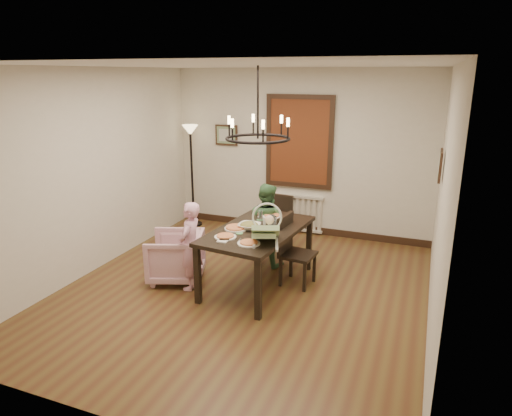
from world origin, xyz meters
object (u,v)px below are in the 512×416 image
Objects in this scene: chair_right at (298,251)px; drinking_glass at (274,222)px; chair_far at (276,225)px; seated_man at (266,231)px; dining_table at (258,235)px; armchair at (176,257)px; baby_bouncer at (266,230)px; floor_lamp at (192,177)px; elderly_woman at (191,253)px.

drinking_glass is at bearing 107.99° from chair_right.
seated_man is at bearing -84.54° from chair_far.
armchair is (-1.10, -0.24, -0.37)m from dining_table.
baby_bouncer is at bearing -52.31° from dining_table.
dining_table is 2.45× the size of armchair.
baby_bouncer is (0.42, -1.15, 0.45)m from seated_man.
floor_lamp reaches higher than seated_man.
seated_man is at bearing -32.84° from floor_lamp.
chair_right is 0.98× the size of elderly_woman.
armchair is 1.43× the size of baby_bouncer.
seated_man is 0.56× the size of floor_lamp.
floor_lamp reaches higher than baby_bouncer.
seated_man is (0.00, -0.47, 0.05)m from chair_far.
seated_man reaches higher than drinking_glass.
floor_lamp reaches higher than drinking_glass.
chair_far reaches higher than armchair.
armchair is 1.52m from baby_bouncer.
seated_man is at bearing 59.29° from chair_right.
chair_right reaches higher than drinking_glass.
drinking_glass is at bearing 80.23° from baby_bouncer.
floor_lamp is (-1.86, 0.73, 0.45)m from chair_far.
armchair is 0.75× the size of elderly_woman.
armchair is at bearing 113.20° from chair_right.
chair_far is 1.14m from drinking_glass.
drinking_glass reaches higher than armchair.
armchair is at bearing -67.08° from floor_lamp.
chair_right reaches higher than armchair.
dining_table is at bearing 121.41° from chair_right.
elderly_woman is (0.32, -0.15, 0.15)m from armchair.
chair_far is 1.71m from armchair.
baby_bouncer is at bearing 120.81° from seated_man.
seated_man reaches higher than chair_right.
floor_lamp is (-1.86, 1.20, 0.40)m from seated_man.
dining_table is 0.58m from chair_right.
elderly_woman is 0.54× the size of floor_lamp.
seated_man is 1.98× the size of baby_bouncer.
dining_table is 2.78m from floor_lamp.
floor_lamp reaches higher than armchair.
elderly_woman is (-1.26, -0.61, 0.01)m from chair_right.
floor_lamp reaches higher than chair_right.
armchair is at bearing 55.83° from seated_man.
chair_far is at bearing 107.03° from drinking_glass.
chair_far is 1.24× the size of armchair.
elderly_woman is (-0.63, -1.56, 0.03)m from chair_far.
drinking_glass is at bearing 130.51° from seated_man.
seated_man is (-0.63, 0.49, 0.03)m from chair_right.
armchair is 0.72× the size of seated_man.
baby_bouncer reaches higher than seated_man.
chair_far is at bearing -21.52° from floor_lamp.
baby_bouncer is at bearing -45.95° from floor_lamp.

